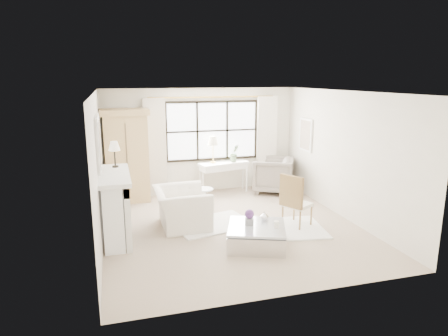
{
  "coord_description": "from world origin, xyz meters",
  "views": [
    {
      "loc": [
        -2.22,
        -7.33,
        2.97
      ],
      "look_at": [
        -0.1,
        0.2,
        1.18
      ],
      "focal_mm": 32.0,
      "sensor_mm": 36.0,
      "label": 1
    }
  ],
  "objects_px": {
    "armoire": "(126,155)",
    "club_armchair": "(182,208)",
    "console_table": "(224,177)",
    "coffee_table": "(256,236)"
  },
  "relations": [
    {
      "from": "armoire",
      "to": "club_armchair",
      "type": "relative_size",
      "value": 1.87
    },
    {
      "from": "armoire",
      "to": "club_armchair",
      "type": "xyz_separation_m",
      "value": [
        0.97,
        -2.05,
        -0.75
      ]
    },
    {
      "from": "armoire",
      "to": "console_table",
      "type": "distance_m",
      "value": 2.57
    },
    {
      "from": "club_armchair",
      "to": "coffee_table",
      "type": "distance_m",
      "value": 1.75
    },
    {
      "from": "armoire",
      "to": "coffee_table",
      "type": "height_order",
      "value": "armoire"
    },
    {
      "from": "console_table",
      "to": "club_armchair",
      "type": "xyz_separation_m",
      "value": [
        -1.49,
        -2.17,
        -0.01
      ]
    },
    {
      "from": "armoire",
      "to": "club_armchair",
      "type": "distance_m",
      "value": 2.38
    },
    {
      "from": "armoire",
      "to": "club_armchair",
      "type": "bearing_deg",
      "value": -66.88
    },
    {
      "from": "coffee_table",
      "to": "armoire",
      "type": "bearing_deg",
      "value": 142.45
    },
    {
      "from": "club_armchair",
      "to": "coffee_table",
      "type": "height_order",
      "value": "club_armchair"
    }
  ]
}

